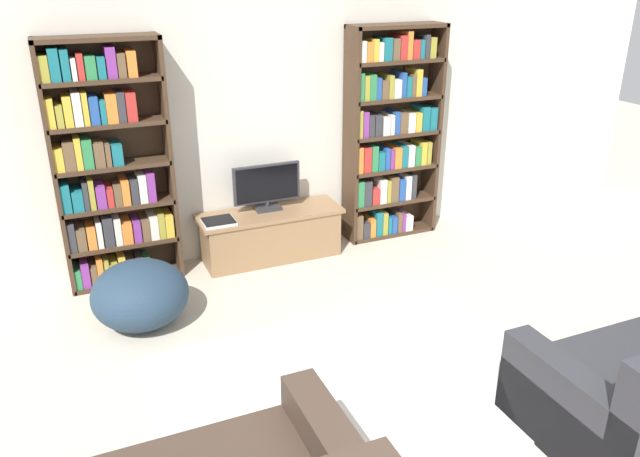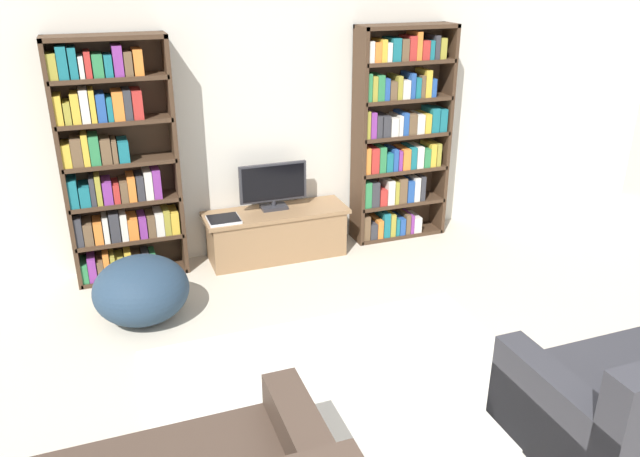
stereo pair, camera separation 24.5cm
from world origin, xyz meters
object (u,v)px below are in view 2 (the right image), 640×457
object	(u,v)px
laptop	(224,220)
beanbag_ottoman	(141,290)
bookshelf_right	(398,136)
television	(273,185)
bookshelf_left	(115,165)
tv_stand	(277,234)

from	to	relation	value
laptop	beanbag_ottoman	size ratio (longest dim) A/B	0.39
bookshelf_right	television	size ratio (longest dim) A/B	3.27
bookshelf_left	tv_stand	distance (m)	1.58
bookshelf_left	laptop	xyz separation A→B (m)	(0.86, -0.18, -0.54)
bookshelf_left	beanbag_ottoman	xyz separation A→B (m)	(0.05, -0.84, -0.77)
bookshelf_left	bookshelf_right	distance (m)	2.65
bookshelf_left	laptop	distance (m)	1.03
tv_stand	beanbag_ottoman	xyz separation A→B (m)	(-1.31, -0.74, 0.02)
bookshelf_left	bookshelf_right	bearing A→B (deg)	-0.03
laptop	tv_stand	bearing A→B (deg)	8.61
television	beanbag_ottoman	bearing A→B (deg)	-148.54
bookshelf_right	beanbag_ottoman	distance (m)	2.84
laptop	beanbag_ottoman	distance (m)	1.06
bookshelf_right	beanbag_ottoman	size ratio (longest dim) A/B	2.84
tv_stand	beanbag_ottoman	world-z (taller)	beanbag_ottoman
tv_stand	beanbag_ottoman	distance (m)	1.50
bookshelf_right	tv_stand	distance (m)	1.52
television	laptop	distance (m)	0.57
bookshelf_left	laptop	bearing A→B (deg)	-11.86
television	bookshelf_right	bearing A→B (deg)	1.64
tv_stand	television	size ratio (longest dim) A/B	2.11
bookshelf_right	television	distance (m)	1.33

